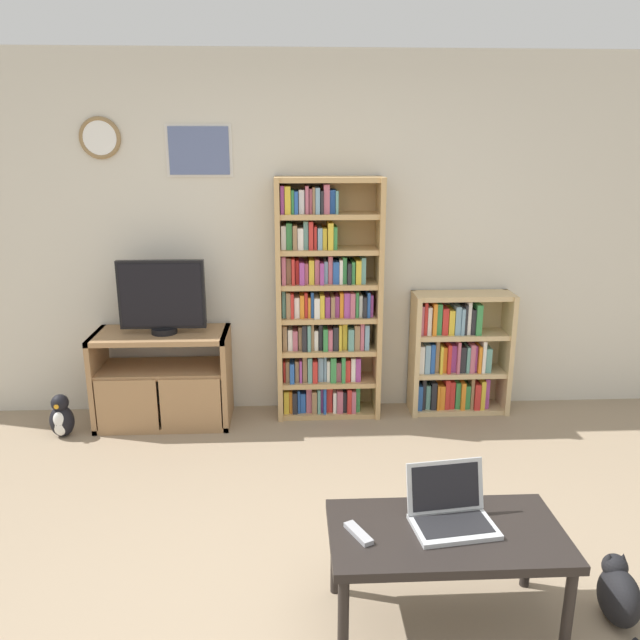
% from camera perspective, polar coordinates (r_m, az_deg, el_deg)
% --- Properties ---
extents(ground_plane, '(18.00, 18.00, 0.00)m').
position_cam_1_polar(ground_plane, '(2.93, -0.09, -26.41)').
color(ground_plane, gray).
extents(wall_back, '(6.25, 0.09, 2.60)m').
position_cam_1_polar(wall_back, '(4.60, -1.58, 7.47)').
color(wall_back, beige).
rests_on(wall_back, ground_plane).
extents(tv_stand, '(0.95, 0.45, 0.68)m').
position_cam_1_polar(tv_stand, '(4.65, -14.16, -5.21)').
color(tv_stand, '#9E754C').
rests_on(tv_stand, ground_plane).
extents(television, '(0.60, 0.18, 0.52)m').
position_cam_1_polar(television, '(4.47, -14.25, 2.02)').
color(television, black).
rests_on(television, tv_stand).
extents(bookshelf_tall, '(0.75, 0.29, 1.76)m').
position_cam_1_polar(bookshelf_tall, '(4.53, 0.44, 1.25)').
color(bookshelf_tall, tan).
rests_on(bookshelf_tall, ground_plane).
extents(bookshelf_short, '(0.73, 0.27, 0.92)m').
position_cam_1_polar(bookshelf_short, '(4.81, 12.25, -3.16)').
color(bookshelf_short, tan).
rests_on(bookshelf_short, ground_plane).
extents(coffee_table, '(0.96, 0.51, 0.45)m').
position_cam_1_polar(coffee_table, '(2.76, 11.45, -19.21)').
color(coffee_table, black).
rests_on(coffee_table, ground_plane).
extents(laptop, '(0.36, 0.30, 0.24)m').
position_cam_1_polar(laptop, '(2.75, 11.82, -16.61)').
color(laptop, '#B7BABC').
rests_on(laptop, coffee_table).
extents(remote_near_laptop, '(0.11, 0.16, 0.02)m').
position_cam_1_polar(remote_near_laptop, '(2.66, 3.52, -18.84)').
color(remote_near_laptop, '#99999E').
rests_on(remote_near_laptop, coffee_table).
extents(cat, '(0.17, 0.42, 0.28)m').
position_cam_1_polar(cat, '(3.16, 25.61, -21.61)').
color(cat, black).
rests_on(cat, ground_plane).
extents(penguin_figurine, '(0.17, 0.15, 0.31)m').
position_cam_1_polar(penguin_figurine, '(4.73, -22.57, -8.24)').
color(penguin_figurine, black).
rests_on(penguin_figurine, ground_plane).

